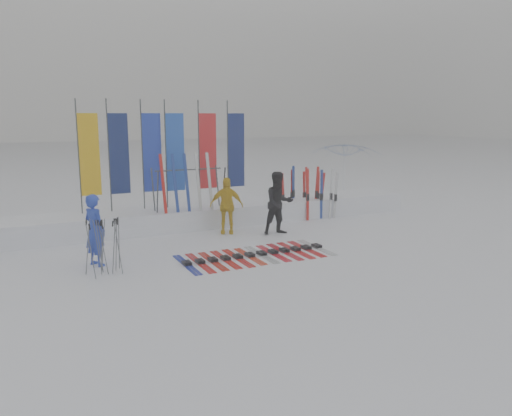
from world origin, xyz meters
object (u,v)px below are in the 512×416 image
person_yellow (226,205)px  ski_rack (189,183)px  tent_canopy (345,173)px  ski_row (256,254)px  person_blue (95,230)px  person_black (279,203)px

person_yellow → ski_rack: ski_rack is taller
tent_canopy → ski_row: 7.87m
person_blue → tent_canopy: tent_canopy is taller
person_blue → tent_canopy: size_ratio=0.61×
person_black → ski_row: bearing=-128.4°
person_black → tent_canopy: (4.49, 3.11, 0.31)m
tent_canopy → person_blue: bearing=-157.4°
person_black → person_yellow: (-1.30, 0.74, -0.09)m
ski_rack → ski_row: bearing=-81.5°
tent_canopy → person_black: bearing=-145.2°
person_blue → person_yellow: person_blue is taller
person_yellow → ski_rack: (-0.80, 0.94, 0.58)m
ski_row → ski_rack: 3.74m
person_blue → ski_row: person_blue is taller
person_black → person_yellow: bearing=153.6°
person_black → ski_row: 2.52m
person_yellow → tent_canopy: bearing=47.2°
person_yellow → ski_rack: 1.36m
person_black → tent_canopy: 5.47m
person_yellow → ski_rack: bearing=155.1°
person_yellow → person_black: bearing=-4.9°
person_black → ski_row: (-1.58, -1.76, -0.86)m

